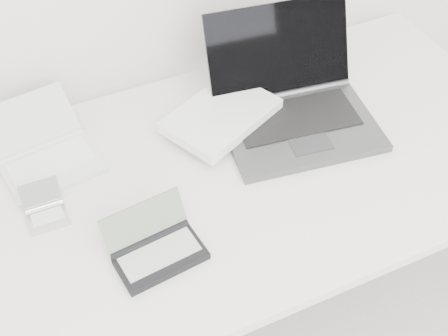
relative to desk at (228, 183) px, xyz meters
name	(u,v)px	position (x,y,z in m)	size (l,w,h in m)	color
desk	(228,183)	(0.00, 0.00, 0.00)	(1.60, 0.80, 0.73)	white
laptop_large	(270,109)	(0.18, 0.12, 0.09)	(0.57, 0.43, 0.25)	#515255
netbook_open_white	(46,154)	(-0.39, 0.22, 0.07)	(0.26, 0.30, 0.10)	white
pda_silver	(46,211)	(-0.44, 0.05, 0.06)	(0.09, 0.10, 0.07)	silver
palmtop_charcoal	(156,248)	(-0.25, -0.16, 0.07)	(0.20, 0.16, 0.10)	black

